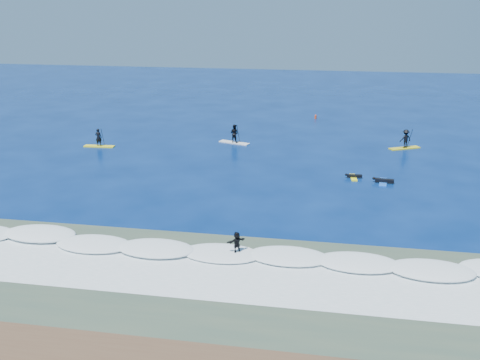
% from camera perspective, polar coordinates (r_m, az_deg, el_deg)
% --- Properties ---
extents(ground, '(160.00, 160.00, 0.00)m').
position_cam_1_polar(ground, '(41.75, -0.48, -1.62)').
color(ground, '#041A4C').
rests_on(ground, ground).
extents(shallow_water, '(90.00, 13.00, 0.01)m').
position_cam_1_polar(shallow_water, '(29.32, -5.46, -10.98)').
color(shallow_water, '#374B3D').
rests_on(shallow_water, ground).
extents(breaking_wave, '(40.00, 6.00, 0.30)m').
position_cam_1_polar(breaking_wave, '(32.75, -3.63, -7.60)').
color(breaking_wave, white).
rests_on(breaking_wave, ground).
extents(whitewater, '(34.00, 5.00, 0.02)m').
position_cam_1_polar(whitewater, '(30.17, -4.96, -10.07)').
color(whitewater, silver).
rests_on(whitewater, ground).
extents(sup_paddler_left, '(3.19, 0.93, 2.22)m').
position_cam_1_polar(sup_paddler_left, '(57.35, -14.83, 4.12)').
color(sup_paddler_left, yellow).
rests_on(sup_paddler_left, ground).
extents(sup_paddler_center, '(3.45, 1.87, 2.36)m').
position_cam_1_polar(sup_paddler_center, '(56.83, -0.61, 4.82)').
color(sup_paddler_center, silver).
rests_on(sup_paddler_center, ground).
extents(sup_paddler_right, '(3.31, 2.26, 2.32)m').
position_cam_1_polar(sup_paddler_right, '(57.24, 17.22, 4.10)').
color(sup_paddler_right, gold).
rests_on(sup_paddler_right, ground).
extents(prone_paddler_near, '(1.47, 1.87, 0.38)m').
position_cam_1_polar(prone_paddler_near, '(46.72, 12.02, 0.36)').
color(prone_paddler_near, '#F5F51A').
rests_on(prone_paddler_near, ground).
extents(prone_paddler_far, '(1.78, 2.28, 0.47)m').
position_cam_1_polar(prone_paddler_far, '(46.04, 15.03, -0.11)').
color(prone_paddler_far, blue).
rests_on(prone_paddler_far, ground).
extents(wave_surfer, '(1.85, 1.63, 1.41)m').
position_cam_1_polar(wave_surfer, '(31.77, -0.35, -6.82)').
color(wave_surfer, silver).
rests_on(wave_surfer, breaking_wave).
extents(marker_buoy, '(0.27, 0.27, 0.65)m').
position_cam_1_polar(marker_buoy, '(69.62, 8.07, 6.71)').
color(marker_buoy, red).
rests_on(marker_buoy, ground).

